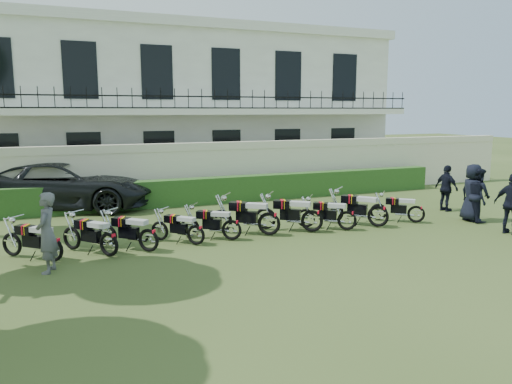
# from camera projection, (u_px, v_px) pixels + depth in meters

# --- Properties ---
(ground) EXTENTS (100.00, 100.00, 0.00)m
(ground) POSITION_uv_depth(u_px,v_px,m) (299.00, 251.00, 12.78)
(ground) COLOR #37491D
(ground) RESTS_ON ground
(perimeter_wall) EXTENTS (30.00, 0.35, 2.30)m
(perimeter_wall) POSITION_uv_depth(u_px,v_px,m) (208.00, 171.00, 19.89)
(perimeter_wall) COLOR beige
(perimeter_wall) RESTS_ON ground
(hedge) EXTENTS (18.00, 0.60, 1.00)m
(hedge) POSITION_uv_depth(u_px,v_px,m) (238.00, 189.00, 19.65)
(hedge) COLOR #264719
(hedge) RESTS_ON ground
(building) EXTENTS (20.40, 9.60, 7.40)m
(building) POSITION_uv_depth(u_px,v_px,m) (172.00, 107.00, 24.92)
(building) COLOR white
(building) RESTS_ON ground
(motorcycle_0) EXTENTS (1.42, 1.32, 1.01)m
(motorcycle_0) POSITION_uv_depth(u_px,v_px,m) (53.00, 243.00, 11.73)
(motorcycle_0) COLOR black
(motorcycle_0) RESTS_ON ground
(motorcycle_1) EXTENTS (1.26, 1.51, 1.02)m
(motorcycle_1) POSITION_uv_depth(u_px,v_px,m) (109.00, 239.00, 12.14)
(motorcycle_1) COLOR black
(motorcycle_1) RESTS_ON ground
(motorcycle_2) EXTENTS (1.40, 1.36, 1.02)m
(motorcycle_2) POSITION_uv_depth(u_px,v_px,m) (148.00, 235.00, 12.53)
(motorcycle_2) COLOR black
(motorcycle_2) RESTS_ON ground
(motorcycle_3) EXTENTS (1.22, 1.27, 0.92)m
(motorcycle_3) POSITION_uv_depth(u_px,v_px,m) (196.00, 230.00, 13.20)
(motorcycle_3) COLOR black
(motorcycle_3) RESTS_ON ground
(motorcycle_4) EXTENTS (1.51, 1.10, 0.97)m
(motorcycle_4) POSITION_uv_depth(u_px,v_px,m) (232.00, 225.00, 13.68)
(motorcycle_4) COLOR black
(motorcycle_4) RESTS_ON ground
(motorcycle_5) EXTENTS (1.73, 1.36, 1.15)m
(motorcycle_5) POSITION_uv_depth(u_px,v_px,m) (269.00, 218.00, 14.18)
(motorcycle_5) COLOR black
(motorcycle_5) RESTS_ON ground
(motorcycle_6) EXTENTS (1.71, 1.31, 1.12)m
(motorcycle_6) POSITION_uv_depth(u_px,v_px,m) (312.00, 216.00, 14.57)
(motorcycle_6) COLOR black
(motorcycle_6) RESTS_ON ground
(motorcycle_7) EXTENTS (1.49, 1.18, 0.99)m
(motorcycle_7) POSITION_uv_depth(u_px,v_px,m) (347.00, 216.00, 14.82)
(motorcycle_7) COLOR black
(motorcycle_7) RESTS_ON ground
(motorcycle_8) EXTENTS (1.45, 1.61, 1.13)m
(motorcycle_8) POSITION_uv_depth(u_px,v_px,m) (378.00, 211.00, 15.21)
(motorcycle_8) COLOR black
(motorcycle_8) RESTS_ON ground
(motorcycle_9) EXTENTS (1.34, 1.19, 0.93)m
(motorcycle_9) POSITION_uv_depth(u_px,v_px,m) (416.00, 210.00, 15.81)
(motorcycle_9) COLOR black
(motorcycle_9) RESTS_ON ground
(suv) EXTENTS (6.86, 4.70, 1.74)m
(suv) POSITION_uv_depth(u_px,v_px,m) (65.00, 186.00, 18.00)
(suv) COLOR black
(suv) RESTS_ON ground
(inspector) EXTENTS (0.60, 0.75, 1.80)m
(inspector) POSITION_uv_depth(u_px,v_px,m) (47.00, 233.00, 10.95)
(inspector) COLOR slate
(inspector) RESTS_ON ground
(officer_2) EXTENTS (0.73, 1.13, 1.78)m
(officer_2) POSITION_uv_depth(u_px,v_px,m) (512.00, 204.00, 14.37)
(officer_2) COLOR black
(officer_2) RESTS_ON ground
(officer_3) EXTENTS (0.62, 0.93, 1.86)m
(officer_3) POSITION_uv_depth(u_px,v_px,m) (472.00, 193.00, 16.09)
(officer_3) COLOR black
(officer_3) RESTS_ON ground
(officer_4) EXTENTS (0.82, 0.97, 1.75)m
(officer_4) POSITION_uv_depth(u_px,v_px,m) (478.00, 195.00, 16.00)
(officer_4) COLOR black
(officer_4) RESTS_ON ground
(officer_5) EXTENTS (0.49, 1.00, 1.65)m
(officer_5) POSITION_uv_depth(u_px,v_px,m) (446.00, 188.00, 17.69)
(officer_5) COLOR black
(officer_5) RESTS_ON ground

